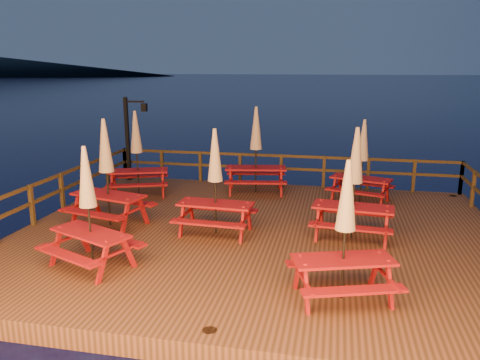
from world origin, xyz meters
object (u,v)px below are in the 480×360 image
at_px(lamp_post, 131,131).
at_px(picnic_table_0, 215,180).
at_px(picnic_table_2, 355,182).
at_px(picnic_table_1, 88,206).

relative_size(lamp_post, picnic_table_0, 1.14).
relative_size(lamp_post, picnic_table_2, 1.11).
bearing_deg(picnic_table_1, picnic_table_2, 50.81).
height_order(lamp_post, picnic_table_1, lamp_post).
bearing_deg(lamp_post, picnic_table_1, -72.06).
bearing_deg(picnic_table_0, picnic_table_1, -126.63).
height_order(lamp_post, picnic_table_2, lamp_post).
bearing_deg(picnic_table_2, picnic_table_0, -167.95).
xyz_separation_m(lamp_post, picnic_table_0, (4.38, -4.85, -0.43)).
distance_m(picnic_table_0, picnic_table_2, 3.33).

